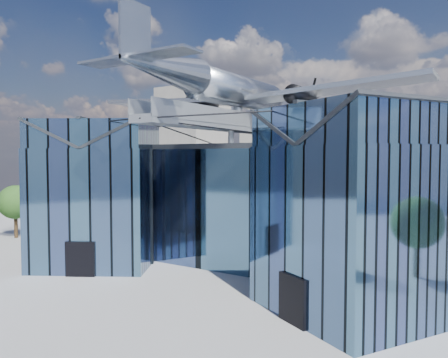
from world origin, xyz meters
The scene contains 4 objects.
ground_plane centered at (0.00, 0.00, 0.00)m, with size 120.00×120.00×0.00m, color gray.
museum centered at (0.00, 5.82, 5.54)m, with size 32.88×24.50×17.60m.
bg_towers centered at (1.45, 50.49, 10.01)m, with size 77.00×24.50×26.00m.
tree_side_w centered at (-26.99, 1.96, 3.90)m, with size 4.62×4.62×5.76m.
Camera 1 is at (17.68, -25.64, 8.92)m, focal length 35.00 mm.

